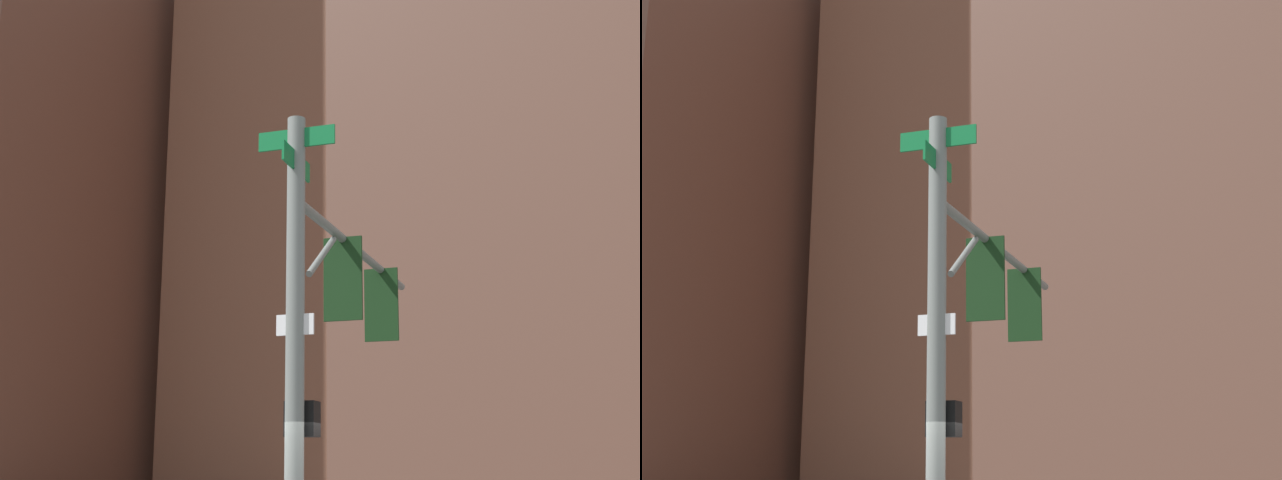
# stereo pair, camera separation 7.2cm
# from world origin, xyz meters

# --- Properties ---
(signal_pole_assembly) EXTENTS (1.59, 5.77, 6.10)m
(signal_pole_assembly) POSITION_xyz_m (-0.53, 1.49, 3.94)
(signal_pole_assembly) COLOR slate
(signal_pole_assembly) RESTS_ON ground_plane
(building_brick_midblock) EXTENTS (21.53, 17.39, 37.28)m
(building_brick_midblock) POSITION_xyz_m (-20.38, 43.11, 18.64)
(building_brick_midblock) COLOR brown
(building_brick_midblock) RESTS_ON ground_plane
(building_brick_farside) EXTENTS (18.26, 17.67, 44.56)m
(building_brick_farside) POSITION_xyz_m (-41.90, 30.34, 22.28)
(building_brick_farside) COLOR brown
(building_brick_farside) RESTS_ON ground_plane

